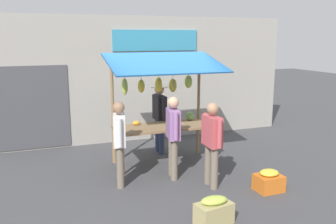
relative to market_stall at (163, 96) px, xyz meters
name	(u,v)px	position (x,y,z in m)	size (l,w,h in m)	color
ground_plane	(163,163)	(0.02, 0.05, -1.55)	(40.00, 40.00, 0.00)	#424244
street_backdrop	(134,79)	(0.07, -2.15, 0.15)	(9.00, 0.30, 3.40)	#9E998E
market_stall	(163,96)	(0.00, 0.00, 0.00)	(2.50, 1.46, 2.50)	olive
vendor_with_sunhat	(160,113)	(-0.15, -0.70, -0.53)	(0.44, 0.72, 1.71)	navy
shopper_in_grey_tee	(173,131)	(0.14, 0.95, -0.57)	(0.32, 0.70, 1.68)	#726656
shopper_in_striped_shirt	(212,139)	(-0.38, 1.64, -0.60)	(0.23, 0.70, 1.64)	#726656
shopper_with_shopping_bag	(119,138)	(1.25, 0.97, -0.59)	(0.32, 0.69, 1.65)	#726656
produce_crate_near	(214,211)	(0.25, 2.96, -1.35)	(0.61, 0.43, 0.45)	tan
produce_crate_side	(269,181)	(-1.29, 2.22, -1.36)	(0.50, 0.41, 0.42)	#D1661E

